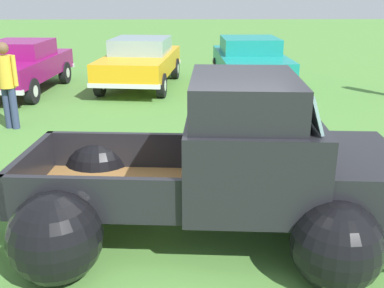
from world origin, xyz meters
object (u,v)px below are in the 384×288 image
object	(u,v)px
show_car_1	(141,60)
vintage_pickup_truck	(227,176)
show_car_2	(250,60)
spectator_1	(7,80)
show_car_0	(20,65)

from	to	relation	value
show_car_1	vintage_pickup_truck	bearing A→B (deg)	18.33
show_car_2	spectator_1	distance (m)	7.10
show_car_1	show_car_2	world-z (taller)	same
vintage_pickup_truck	spectator_1	world-z (taller)	vintage_pickup_truck
show_car_2	spectator_1	xyz separation A→B (m)	(-5.64, -4.30, 0.25)
vintage_pickup_truck	spectator_1	bearing A→B (deg)	137.04
spectator_1	show_car_1	bearing A→B (deg)	170.29
vintage_pickup_truck	show_car_0	xyz separation A→B (m)	(-5.08, 7.98, 0.02)
show_car_2	spectator_1	bearing A→B (deg)	-53.53
show_car_1	spectator_1	world-z (taller)	spectator_1
show_car_1	show_car_2	bearing A→B (deg)	97.42
show_car_0	spectator_1	size ratio (longest dim) A/B	2.38
show_car_0	show_car_2	distance (m)	6.64
vintage_pickup_truck	spectator_1	distance (m)	6.05
show_car_0	spectator_1	distance (m)	3.70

